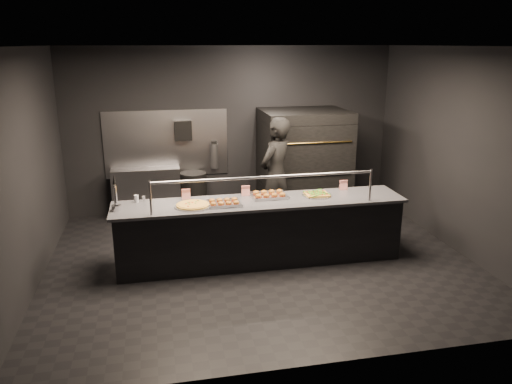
{
  "coord_description": "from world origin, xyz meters",
  "views": [
    {
      "loc": [
        -1.4,
        -6.51,
        3.04
      ],
      "look_at": [
        -0.02,
        0.2,
        0.99
      ],
      "focal_mm": 35.0,
      "sensor_mm": 36.0,
      "label": 1
    }
  ],
  "objects_px": {
    "prep_shelf": "(147,193)",
    "towel_dispenser": "(183,130)",
    "square_pizza": "(317,194)",
    "beer_tap": "(116,200)",
    "slider_tray_b": "(269,195)",
    "slider_tray_a": "(224,203)",
    "worker": "(276,175)",
    "service_counter": "(260,231)",
    "pizza_oven": "(303,163)",
    "fire_extinguisher": "(214,156)",
    "trash_bin": "(194,194)",
    "round_pizza": "(193,205)"
  },
  "relations": [
    {
      "from": "prep_shelf",
      "to": "towel_dispenser",
      "type": "height_order",
      "value": "towel_dispenser"
    },
    {
      "from": "towel_dispenser",
      "to": "square_pizza",
      "type": "height_order",
      "value": "towel_dispenser"
    },
    {
      "from": "beer_tap",
      "to": "slider_tray_b",
      "type": "distance_m",
      "value": 2.12
    },
    {
      "from": "slider_tray_a",
      "to": "worker",
      "type": "height_order",
      "value": "worker"
    },
    {
      "from": "prep_shelf",
      "to": "slider_tray_a",
      "type": "height_order",
      "value": "slider_tray_a"
    },
    {
      "from": "slider_tray_b",
      "to": "square_pizza",
      "type": "bearing_deg",
      "value": -6.41
    },
    {
      "from": "slider_tray_a",
      "to": "slider_tray_b",
      "type": "xyz_separation_m",
      "value": [
        0.68,
        0.22,
        0.0
      ]
    },
    {
      "from": "service_counter",
      "to": "worker",
      "type": "distance_m",
      "value": 1.39
    },
    {
      "from": "slider_tray_b",
      "to": "slider_tray_a",
      "type": "bearing_deg",
      "value": -161.83
    },
    {
      "from": "beer_tap",
      "to": "pizza_oven",
      "type": "bearing_deg",
      "value": 31.57
    },
    {
      "from": "prep_shelf",
      "to": "beer_tap",
      "type": "bearing_deg",
      "value": -98.45
    },
    {
      "from": "worker",
      "to": "square_pizza",
      "type": "bearing_deg",
      "value": 65.16
    },
    {
      "from": "slider_tray_b",
      "to": "fire_extinguisher",
      "type": "bearing_deg",
      "value": 102.77
    },
    {
      "from": "slider_tray_b",
      "to": "worker",
      "type": "distance_m",
      "value": 1.1
    },
    {
      "from": "prep_shelf",
      "to": "fire_extinguisher",
      "type": "height_order",
      "value": "fire_extinguisher"
    },
    {
      "from": "service_counter",
      "to": "prep_shelf",
      "type": "xyz_separation_m",
      "value": [
        -1.6,
        2.32,
        -0.01
      ]
    },
    {
      "from": "prep_shelf",
      "to": "slider_tray_b",
      "type": "height_order",
      "value": "slider_tray_b"
    },
    {
      "from": "slider_tray_b",
      "to": "trash_bin",
      "type": "relative_size",
      "value": 0.69
    },
    {
      "from": "beer_tap",
      "to": "worker",
      "type": "bearing_deg",
      "value": 26.5
    },
    {
      "from": "towel_dispenser",
      "to": "round_pizza",
      "type": "height_order",
      "value": "towel_dispenser"
    },
    {
      "from": "service_counter",
      "to": "pizza_oven",
      "type": "height_order",
      "value": "pizza_oven"
    },
    {
      "from": "pizza_oven",
      "to": "beer_tap",
      "type": "bearing_deg",
      "value": -148.43
    },
    {
      "from": "pizza_oven",
      "to": "round_pizza",
      "type": "distance_m",
      "value": 2.91
    },
    {
      "from": "towel_dispenser",
      "to": "worker",
      "type": "bearing_deg",
      "value": -40.31
    },
    {
      "from": "slider_tray_b",
      "to": "trash_bin",
      "type": "height_order",
      "value": "slider_tray_b"
    },
    {
      "from": "slider_tray_a",
      "to": "worker",
      "type": "xyz_separation_m",
      "value": [
        1.04,
        1.27,
        0.01
      ]
    },
    {
      "from": "prep_shelf",
      "to": "worker",
      "type": "relative_size",
      "value": 0.63
    },
    {
      "from": "fire_extinguisher",
      "to": "square_pizza",
      "type": "bearing_deg",
      "value": -62.73
    },
    {
      "from": "pizza_oven",
      "to": "fire_extinguisher",
      "type": "relative_size",
      "value": 3.78
    },
    {
      "from": "round_pizza",
      "to": "worker",
      "type": "xyz_separation_m",
      "value": [
        1.46,
        1.25,
        0.02
      ]
    },
    {
      "from": "towel_dispenser",
      "to": "beer_tap",
      "type": "height_order",
      "value": "towel_dispenser"
    },
    {
      "from": "slider_tray_b",
      "to": "worker",
      "type": "relative_size",
      "value": 0.29
    },
    {
      "from": "service_counter",
      "to": "fire_extinguisher",
      "type": "bearing_deg",
      "value": 98.3
    },
    {
      "from": "service_counter",
      "to": "beer_tap",
      "type": "distance_m",
      "value": 2.04
    },
    {
      "from": "pizza_oven",
      "to": "square_pizza",
      "type": "height_order",
      "value": "pizza_oven"
    },
    {
      "from": "fire_extinguisher",
      "to": "prep_shelf",
      "type": "bearing_deg",
      "value": -176.34
    },
    {
      "from": "service_counter",
      "to": "square_pizza",
      "type": "bearing_deg",
      "value": 4.91
    },
    {
      "from": "towel_dispenser",
      "to": "beer_tap",
      "type": "xyz_separation_m",
      "value": [
        -1.05,
        -2.43,
        -0.49
      ]
    },
    {
      "from": "service_counter",
      "to": "pizza_oven",
      "type": "bearing_deg",
      "value": 57.73
    },
    {
      "from": "service_counter",
      "to": "towel_dispenser",
      "type": "distance_m",
      "value": 2.78
    },
    {
      "from": "square_pizza",
      "to": "worker",
      "type": "xyz_separation_m",
      "value": [
        -0.34,
        1.12,
        0.02
      ]
    },
    {
      "from": "worker",
      "to": "towel_dispenser",
      "type": "bearing_deg",
      "value": -81.93
    },
    {
      "from": "prep_shelf",
      "to": "round_pizza",
      "type": "bearing_deg",
      "value": -74.7
    },
    {
      "from": "fire_extinguisher",
      "to": "square_pizza",
      "type": "height_order",
      "value": "fire_extinguisher"
    },
    {
      "from": "square_pizza",
      "to": "trash_bin",
      "type": "height_order",
      "value": "square_pizza"
    },
    {
      "from": "prep_shelf",
      "to": "trash_bin",
      "type": "bearing_deg",
      "value": -6.79
    },
    {
      "from": "fire_extinguisher",
      "to": "trash_bin",
      "type": "height_order",
      "value": "fire_extinguisher"
    },
    {
      "from": "beer_tap",
      "to": "slider_tray_a",
      "type": "height_order",
      "value": "beer_tap"
    },
    {
      "from": "towel_dispenser",
      "to": "trash_bin",
      "type": "bearing_deg",
      "value": -50.6
    },
    {
      "from": "worker",
      "to": "service_counter",
      "type": "bearing_deg",
      "value": 25.11
    }
  ]
}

